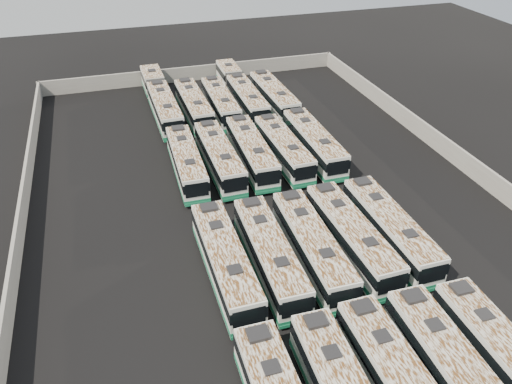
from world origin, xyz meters
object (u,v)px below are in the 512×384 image
object	(u,v)px
bus_midfront_center	(312,246)
bus_midfront_right	(351,236)
bus_midfront_far_left	(225,262)
bus_midback_right	(283,148)
bus_midback_far_left	(186,162)
bus_back_left	(194,106)
bus_midfront_left	(270,255)
bus_front_far_right	(507,363)
bus_midfront_far_right	(390,229)
bus_back_right	(241,91)
bus_front_right	(456,377)
bus_midback_center	(251,151)
bus_back_center	(221,103)
bus_midback_far_right	(314,143)
bus_back_far_right	(274,97)
bus_back_far_left	(161,99)
bus_midback_left	(219,157)

from	to	relation	value
bus_midfront_center	bus_midfront_right	bearing A→B (deg)	4.63
bus_midfront_far_left	bus_midback_right	size ratio (longest dim) A/B	1.04
bus_midfront_right	bus_midback_far_left	xyz separation A→B (m)	(-10.79, 16.52, -0.07)
bus_midback_right	bus_back_left	xyz separation A→B (m)	(-7.10, 14.31, 0.05)
bus_midfront_left	bus_midback_far_left	world-z (taller)	bus_midfront_left
bus_midback_far_left	bus_back_left	xyz separation A→B (m)	(3.60, 14.18, 0.04)
bus_front_far_right	bus_midfront_far_left	distance (m)	20.28
bus_midfront_far_right	bus_midback_right	distance (m)	16.78
bus_back_left	bus_back_right	distance (m)	7.89
bus_front_right	bus_midback_center	world-z (taller)	bus_front_right
bus_midfront_right	bus_midback_far_left	world-z (taller)	bus_midfront_right
bus_midfront_far_left	bus_back_center	world-z (taller)	bus_midfront_far_left
bus_midback_right	bus_midback_far_right	world-z (taller)	bus_midback_far_right
bus_back_center	bus_front_far_right	bearing A→B (deg)	-80.08
bus_front_far_right	bus_midfront_center	world-z (taller)	bus_midfront_center
bus_back_center	bus_back_far_right	bearing A→B (deg)	-0.76
bus_back_center	bus_back_far_right	xyz separation A→B (m)	(7.27, -0.19, 0.06)
bus_midfront_right	bus_back_right	size ratio (longest dim) A/B	0.67
bus_back_far_left	bus_midfront_center	bearing A→B (deg)	-78.88
bus_midback_far_right	bus_back_center	size ratio (longest dim) A/B	1.03
bus_midback_far_left	bus_back_far_left	bearing A→B (deg)	91.79
bus_back_right	bus_back_far_right	distance (m)	5.04
bus_midback_left	bus_midback_far_left	bearing A→B (deg)	177.90
bus_midfront_far_left	bus_midfront_center	world-z (taller)	bus_midfront_far_left
bus_midback_center	bus_midback_right	distance (m)	3.58
bus_midback_far_left	bus_back_right	distance (m)	20.49
bus_midfront_left	bus_back_right	world-z (taller)	bus_midfront_left
bus_back_right	bus_midback_right	bearing A→B (deg)	-89.91
bus_midfront_far_left	bus_midfront_far_right	xyz separation A→B (m)	(14.37, -0.02, -0.02)
bus_front_far_right	bus_midfront_right	bearing A→B (deg)	104.71
bus_front_far_right	bus_back_far_left	bearing A→B (deg)	107.32
bus_midback_right	bus_back_right	distance (m)	17.55
bus_midback_far_left	bus_front_far_right	bearing A→B (deg)	-63.78
bus_midfront_center	bus_back_far_left	bearing A→B (deg)	103.14
bus_front_right	bus_midfront_far_left	xyz separation A→B (m)	(-10.69, 14.27, -0.00)
bus_midfront_far_left	bus_midback_left	bearing A→B (deg)	77.47
bus_midfront_far_left	bus_midfront_far_right	bearing A→B (deg)	-0.52
bus_midback_far_left	bus_midback_left	xyz separation A→B (m)	(3.51, -0.10, 0.04)
bus_back_far_left	bus_back_left	size ratio (longest dim) A/B	1.58
bus_midback_far_right	bus_back_far_right	size ratio (longest dim) A/B	1.00
bus_midback_far_right	bus_back_left	size ratio (longest dim) A/B	1.02
bus_back_far_left	bus_midback_center	bearing A→B (deg)	-68.22
bus_midback_far_left	bus_front_right	bearing A→B (deg)	-69.68
bus_midback_far_right	bus_midfront_right	bearing A→B (deg)	-101.96
bus_midfront_right	bus_midback_far_right	size ratio (longest dim) A/B	1.00
bus_midback_far_left	bus_back_left	world-z (taller)	bus_back_left
bus_midfront_left	bus_back_far_right	world-z (taller)	bus_back_far_right
bus_midback_center	bus_back_far_left	distance (m)	18.92
bus_midback_far_left	bus_back_center	xyz separation A→B (m)	(7.13, 14.08, 0.01)
bus_midback_left	bus_back_right	distance (m)	18.96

